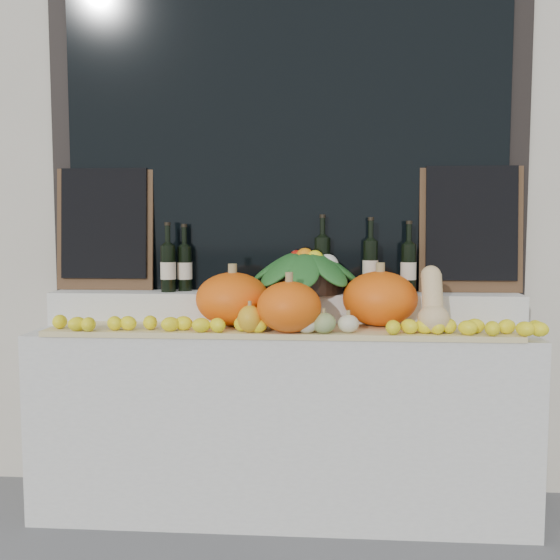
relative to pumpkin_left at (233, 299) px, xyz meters
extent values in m
cube|color=beige|center=(0.22, 0.78, 1.22)|extent=(7.00, 0.90, 4.50)
cube|color=black|center=(0.22, 0.33, 0.87)|extent=(2.40, 0.04, 2.10)
cube|color=black|center=(0.22, 0.30, 0.87)|extent=(2.20, 0.02, 2.00)
cube|color=silver|center=(0.22, 0.06, -0.59)|extent=(2.30, 0.55, 0.88)
cube|color=silver|center=(0.22, 0.21, -0.07)|extent=(2.30, 0.25, 0.16)
cube|color=tan|center=(0.22, -0.07, -0.14)|extent=(2.10, 0.32, 0.02)
ellipsoid|color=#FF630D|center=(0.00, 0.00, 0.00)|extent=(0.44, 0.44, 0.25)
ellipsoid|color=#FF630D|center=(0.68, 0.04, 0.00)|extent=(0.38, 0.38, 0.25)
ellipsoid|color=#FF630D|center=(0.27, -0.17, -0.01)|extent=(0.37, 0.37, 0.22)
ellipsoid|color=#E1BD84|center=(0.90, -0.14, -0.06)|extent=(0.14, 0.14, 0.12)
cylinder|color=#E1BD84|center=(0.90, -0.09, 0.05)|extent=(0.09, 0.14, 0.18)
sphere|color=#E1BD84|center=(0.90, -0.05, 0.12)|extent=(0.09, 0.09, 0.09)
ellipsoid|color=#33671F|center=(0.42, -0.19, -0.08)|extent=(0.11, 0.11, 0.09)
cylinder|color=#948251|center=(0.42, -0.19, -0.02)|extent=(0.02, 0.02, 0.02)
ellipsoid|color=#33671F|center=(0.09, -0.15, -0.08)|extent=(0.10, 0.10, 0.09)
cylinder|color=#948251|center=(0.09, -0.15, -0.03)|extent=(0.02, 0.02, 0.02)
ellipsoid|color=beige|center=(0.35, -0.19, -0.08)|extent=(0.10, 0.10, 0.08)
cylinder|color=#948251|center=(0.35, -0.19, -0.03)|extent=(0.02, 0.02, 0.02)
ellipsoid|color=gold|center=(0.10, -0.19, -0.06)|extent=(0.11, 0.11, 0.12)
cylinder|color=#948251|center=(0.10, -0.19, 0.01)|extent=(0.02, 0.02, 0.02)
ellipsoid|color=beige|center=(0.53, -0.17, -0.08)|extent=(0.09, 0.09, 0.08)
cylinder|color=#948251|center=(0.53, -0.17, -0.03)|extent=(0.02, 0.02, 0.02)
cylinder|color=black|center=(0.33, 0.19, 0.06)|extent=(0.38, 0.38, 0.10)
cylinder|color=black|center=(-0.35, 0.19, 0.13)|extent=(0.07, 0.07, 0.23)
cylinder|color=black|center=(-0.35, 0.19, 0.29)|extent=(0.03, 0.03, 0.10)
cylinder|color=beige|center=(-0.35, 0.19, 0.12)|extent=(0.08, 0.08, 0.08)
cylinder|color=black|center=(-0.35, 0.19, 0.35)|extent=(0.03, 0.03, 0.02)
cylinder|color=black|center=(-0.28, 0.24, 0.12)|extent=(0.07, 0.07, 0.22)
cylinder|color=black|center=(-0.28, 0.24, 0.28)|extent=(0.03, 0.03, 0.10)
cylinder|color=beige|center=(-0.28, 0.24, 0.11)|extent=(0.08, 0.08, 0.08)
cylinder|color=black|center=(-0.28, 0.24, 0.34)|extent=(0.03, 0.03, 0.02)
cylinder|color=black|center=(0.41, 0.25, 0.15)|extent=(0.08, 0.08, 0.27)
cylinder|color=black|center=(0.41, 0.25, 0.33)|extent=(0.03, 0.03, 0.10)
cylinder|color=beige|center=(0.41, 0.25, 0.14)|extent=(0.08, 0.08, 0.08)
cylinder|color=black|center=(0.41, 0.25, 0.39)|extent=(0.03, 0.03, 0.02)
cylinder|color=black|center=(0.65, 0.21, 0.14)|extent=(0.07, 0.07, 0.26)
cylinder|color=black|center=(0.65, 0.21, 0.32)|extent=(0.03, 0.03, 0.10)
cylinder|color=beige|center=(0.65, 0.21, 0.13)|extent=(0.08, 0.08, 0.08)
cylinder|color=black|center=(0.65, 0.21, 0.37)|extent=(0.03, 0.03, 0.02)
cylinder|color=black|center=(0.83, 0.21, 0.13)|extent=(0.07, 0.07, 0.24)
cylinder|color=black|center=(0.83, 0.21, 0.30)|extent=(0.03, 0.03, 0.10)
cylinder|color=beige|center=(0.83, 0.21, 0.12)|extent=(0.08, 0.08, 0.08)
cylinder|color=black|center=(0.83, 0.21, 0.36)|extent=(0.03, 0.03, 0.02)
cube|color=#4C331E|center=(-0.70, 0.28, 0.32)|extent=(0.50, 0.06, 0.62)
cube|color=black|center=(-0.70, 0.26, 0.35)|extent=(0.44, 0.06, 0.56)
cube|color=#4C331E|center=(1.14, 0.28, 0.32)|extent=(0.50, 0.06, 0.62)
cube|color=black|center=(1.14, 0.26, 0.35)|extent=(0.44, 0.06, 0.56)
camera|label=1|loc=(0.42, -2.85, 0.34)|focal=40.00mm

